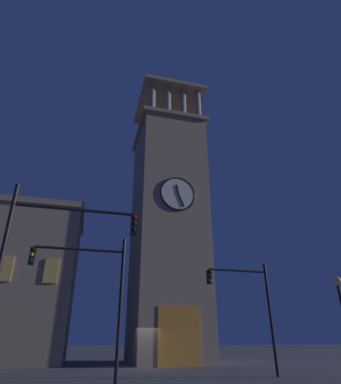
% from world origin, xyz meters
% --- Properties ---
extents(ground_plane, '(200.00, 200.00, 0.00)m').
position_xyz_m(ground_plane, '(0.00, 0.00, 0.00)').
color(ground_plane, '#4C4C51').
extents(clocktower, '(6.68, 7.85, 29.43)m').
position_xyz_m(clocktower, '(-2.76, -4.07, 11.59)').
color(clocktower, gray).
rests_on(clocktower, ground_plane).
extents(traffic_signal_near, '(3.64, 0.41, 5.74)m').
position_xyz_m(traffic_signal_near, '(-4.58, 7.29, 3.80)').
color(traffic_signal_near, black).
rests_on(traffic_signal_near, ground_plane).
extents(traffic_signal_mid, '(4.63, 0.41, 6.99)m').
position_xyz_m(traffic_signal_mid, '(5.71, 12.10, 4.53)').
color(traffic_signal_mid, black).
rests_on(traffic_signal_mid, ground_plane).
extents(traffic_signal_far, '(4.13, 0.41, 6.07)m').
position_xyz_m(traffic_signal_far, '(3.94, 9.11, 3.98)').
color(traffic_signal_far, black).
rests_on(traffic_signal_far, ground_plane).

